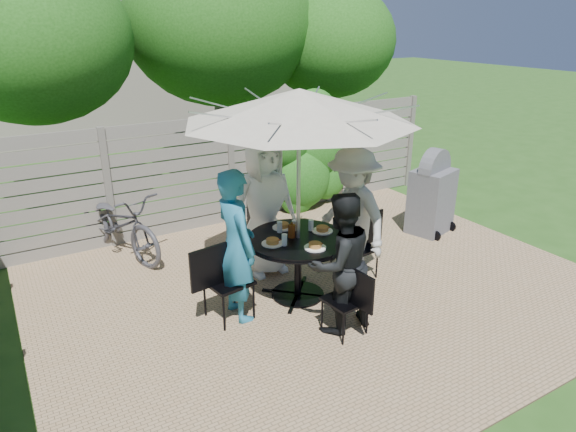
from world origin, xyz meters
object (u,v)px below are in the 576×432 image
glass_left (284,240)px  plate_right (322,230)px  plate_left (272,242)px  umbrella (299,106)px  person_front (340,264)px  chair_front (345,314)px  bicycle (119,224)px  plate_front (315,246)px  person_left (236,246)px  patio_table (298,256)px  plate_back (283,226)px  coffee_cup (295,225)px  chair_left (228,296)px  person_back (264,206)px  glass_back (280,227)px  glass_right (311,225)px  syrup_jug (292,231)px  chair_back (260,249)px  bbq_grill (432,195)px  chair_right (358,259)px  person_right (352,216)px

glass_left → plate_right: bearing=10.8°
plate_left → umbrella: bearing=1.2°
person_front → glass_left: bearing=-70.3°
chair_front → bicycle: bicycle is taller
person_front → glass_left: 0.77m
plate_right → bicycle: 3.08m
plate_front → person_left: bearing=157.7°
patio_table → plate_front: 0.45m
plate_back → person_left: bearing=-155.4°
plate_left → coffee_cup: bearing=26.8°
chair_left → plate_back: chair_left is taller
person_back → plate_back: size_ratio=7.35×
plate_front → glass_back: 0.63m
person_left → glass_back: size_ratio=12.89×
glass_right → syrup_jug: (-0.32, -0.06, 0.01)m
plate_back → glass_left: (-0.25, -0.47, 0.05)m
plate_left → chair_back: bearing=70.7°
glass_right → person_front: bearing=-104.3°
chair_back → bbq_grill: 3.00m
plate_right → bbq_grill: bearing=14.5°
chair_back → person_back: size_ratio=0.47×
glass_left → coffee_cup: bearing=43.3°
glass_right → chair_right: bearing=-7.2°
chair_back → plate_back: (0.01, -0.61, 0.57)m
plate_front → glass_right: (0.25, 0.47, 0.05)m
person_front → glass_right: size_ratio=11.58×
glass_back → bbq_grill: bbq_grill is taller
chair_back → glass_right: 1.09m
plate_front → bicycle: bicycle is taller
person_back → chair_left: size_ratio=1.95×
glass_back → chair_front: bearing=-83.9°
person_back → coffee_cup: bearing=-80.7°
chair_back → chair_right: 1.36m
bbq_grill → plate_back: bearing=169.2°
plate_back → glass_left: 0.53m
glass_back → glass_right: size_ratio=1.00×
patio_table → bbq_grill: bbq_grill is taller
person_right → glass_right: size_ratio=13.07×
person_left → bbq_grill: person_left is taller
coffee_cup → chair_front: bearing=-93.6°
plate_front → syrup_jug: (-0.07, 0.41, 0.06)m
plate_back → chair_left: bearing=-158.3°
patio_table → plate_front: (0.01, -0.36, 0.27)m
person_front → glass_right: person_front is taller
chair_back → person_front: bearing=4.7°
chair_right → bbq_grill: bearing=-167.7°
chair_back → person_right: bearing=45.4°
bbq_grill → plate_left: bearing=174.7°
person_front → person_back: bearing=-90.0°
plate_left → glass_left: glass_left is taller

